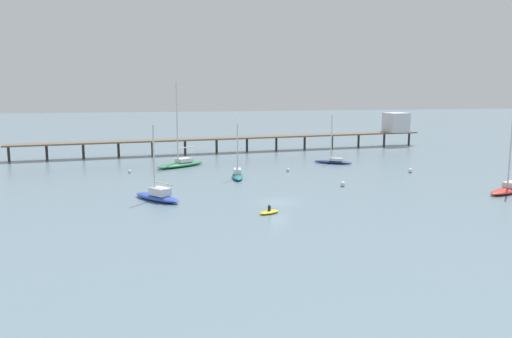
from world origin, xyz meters
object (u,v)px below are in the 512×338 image
at_px(sailboat_navy, 333,161).
at_px(mooring_buoy_near, 130,171).
at_px(pier, 315,130).
at_px(sailboat_teal, 237,174).
at_px(sailboat_blue, 158,195).
at_px(dinghy_yellow, 269,212).
at_px(sailboat_red, 509,188).
at_px(mooring_buoy_outer, 288,170).
at_px(mooring_buoy_mid, 343,184).
at_px(mooring_buoy_far, 410,170).
at_px(sailboat_green, 181,163).

distance_m(sailboat_navy, mooring_buoy_near, 36.72).
height_order(pier, sailboat_teal, sailboat_teal).
bearing_deg(sailboat_blue, dinghy_yellow, -35.38).
relative_size(sailboat_red, mooring_buoy_outer, 18.76).
xyz_separation_m(mooring_buoy_mid, mooring_buoy_far, (14.89, 9.39, -0.00)).
bearing_deg(sailboat_red, pier, 105.11).
bearing_deg(sailboat_blue, mooring_buoy_mid, 10.12).
bearing_deg(dinghy_yellow, sailboat_green, 104.30).
xyz_separation_m(sailboat_navy, sailboat_red, (15.92, -28.71, 0.08)).
height_order(sailboat_green, mooring_buoy_outer, sailboat_green).
bearing_deg(mooring_buoy_far, sailboat_red, -69.73).
relative_size(dinghy_yellow, mooring_buoy_near, 5.08).
xyz_separation_m(sailboat_blue, mooring_buoy_near, (-4.91, 21.55, -0.40)).
relative_size(sailboat_blue, dinghy_yellow, 3.34).
height_order(mooring_buoy_near, mooring_buoy_far, mooring_buoy_far).
xyz_separation_m(sailboat_navy, mooring_buoy_near, (-36.49, -4.12, -0.28)).
relative_size(sailboat_navy, sailboat_red, 0.78).
distance_m(sailboat_red, mooring_buoy_mid, 22.58).
height_order(sailboat_red, mooring_buoy_near, sailboat_red).
height_order(sailboat_teal, mooring_buoy_far, sailboat_teal).
bearing_deg(dinghy_yellow, mooring_buoy_near, 120.03).
distance_m(sailboat_green, sailboat_teal, 15.25).
distance_m(pier, sailboat_red, 51.96).
xyz_separation_m(sailboat_navy, mooring_buoy_mid, (-5.30, -20.98, -0.19)).
relative_size(pier, sailboat_teal, 10.35).
distance_m(mooring_buoy_near, mooring_buoy_far, 46.68).
xyz_separation_m(sailboat_blue, sailboat_red, (47.50, -3.04, -0.03)).
xyz_separation_m(mooring_buoy_mid, mooring_buoy_near, (-31.19, 16.86, -0.10)).
relative_size(dinghy_yellow, mooring_buoy_mid, 3.79).
relative_size(pier, mooring_buoy_outer, 145.12).
xyz_separation_m(sailboat_blue, sailboat_green, (3.66, 26.77, 0.06)).
bearing_deg(mooring_buoy_outer, sailboat_green, 155.16).
bearing_deg(sailboat_blue, mooring_buoy_outer, 41.03).
bearing_deg(mooring_buoy_mid, mooring_buoy_near, 151.61).
xyz_separation_m(sailboat_red, mooring_buoy_near, (-52.41, 24.59, -0.37)).
height_order(mooring_buoy_mid, mooring_buoy_far, mooring_buoy_mid).
distance_m(pier, dinghy_yellow, 60.09).
height_order(sailboat_blue, sailboat_green, sailboat_green).
relative_size(sailboat_green, sailboat_navy, 1.67).
relative_size(pier, dinghy_yellow, 30.68).
distance_m(sailboat_blue, sailboat_teal, 18.65).
relative_size(dinghy_yellow, mooring_buoy_outer, 4.73).
height_order(mooring_buoy_near, mooring_buoy_outer, mooring_buoy_outer).
bearing_deg(mooring_buoy_far, sailboat_navy, 129.63).
bearing_deg(sailboat_blue, mooring_buoy_far, 18.88).
bearing_deg(sailboat_blue, sailboat_green, 82.22).
bearing_deg(mooring_buoy_mid, sailboat_teal, 146.22).
xyz_separation_m(sailboat_green, mooring_buoy_mid, (22.62, -22.08, -0.36)).
bearing_deg(sailboat_red, sailboat_green, 145.78).
height_order(sailboat_red, mooring_buoy_mid, sailboat_red).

